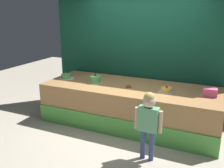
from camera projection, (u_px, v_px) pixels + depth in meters
The scene contains 9 objects.
ground_plane at pixel (117, 136), 4.51m from camera, with size 12.00×12.00×0.00m, color #BCB29E.
stage_platform at pixel (130, 105), 4.96m from camera, with size 3.40×1.31×0.78m.
curtain_backdrop at pixel (143, 50), 5.33m from camera, with size 4.19×0.08×2.76m, color #144C38.
child_figure at pixel (148, 117), 3.64m from camera, with size 0.42×0.19×1.08m.
pink_box at pixel (210, 92), 4.25m from camera, with size 0.24×0.15×0.14m, color #EB5B9D.
donut at pixel (128, 86), 4.75m from camera, with size 0.12×0.12×0.03m, color brown.
cake_left at pixel (66, 77), 5.35m from camera, with size 0.31×0.31×0.16m.
cake_center at pixel (95, 79), 5.04m from camera, with size 0.30×0.30×0.19m.
cake_right at pixel (166, 90), 4.47m from camera, with size 0.30×0.30×0.12m.
Camera 1 is at (1.59, -3.73, 2.20)m, focal length 40.06 mm.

